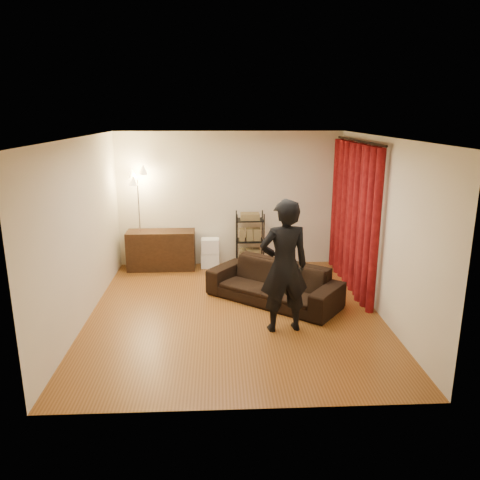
{
  "coord_description": "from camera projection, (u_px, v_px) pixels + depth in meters",
  "views": [
    {
      "loc": [
        -0.24,
        -6.8,
        3.04
      ],
      "look_at": [
        0.1,
        0.3,
        1.1
      ],
      "focal_mm": 35.0,
      "sensor_mm": 36.0,
      "label": 1
    }
  ],
  "objects": [
    {
      "name": "storage_boxes",
      "position": [
        210.0,
        253.0,
        9.45
      ],
      "size": [
        0.38,
        0.31,
        0.6
      ],
      "primitive_type": null,
      "rotation": [
        0.0,
        0.0,
        -0.05
      ],
      "color": "white",
      "rests_on": "ground"
    },
    {
      "name": "wall_back",
      "position": [
        230.0,
        200.0,
        9.42
      ],
      "size": [
        5.0,
        0.0,
        5.0
      ],
      "primitive_type": "plane",
      "rotation": [
        1.57,
        0.0,
        0.0
      ],
      "color": "beige",
      "rests_on": "ground"
    },
    {
      "name": "floor_lamp",
      "position": [
        139.0,
        220.0,
        9.17
      ],
      "size": [
        0.4,
        0.4,
        2.0
      ],
      "primitive_type": null,
      "rotation": [
        0.0,
        0.0,
        0.1
      ],
      "color": "silver",
      "rests_on": "ground"
    },
    {
      "name": "person",
      "position": [
        284.0,
        266.0,
        6.54
      ],
      "size": [
        0.76,
        0.56,
        1.92
      ],
      "primitive_type": "imported",
      "rotation": [
        0.0,
        0.0,
        3.29
      ],
      "color": "black",
      "rests_on": "ground"
    },
    {
      "name": "wall_right",
      "position": [
        382.0,
        228.0,
        7.12
      ],
      "size": [
        0.0,
        5.0,
        5.0
      ],
      "primitive_type": "plane",
      "rotation": [
        1.57,
        0.0,
        -1.57
      ],
      "color": "beige",
      "rests_on": "ground"
    },
    {
      "name": "wire_shelf",
      "position": [
        250.0,
        240.0,
        9.33
      ],
      "size": [
        0.63,
        0.55,
        1.15
      ],
      "primitive_type": null,
      "rotation": [
        0.0,
        0.0,
        0.42
      ],
      "color": "black",
      "rests_on": "ground"
    },
    {
      "name": "wall_front",
      "position": [
        244.0,
        290.0,
        4.6
      ],
      "size": [
        5.0,
        0.0,
        5.0
      ],
      "primitive_type": "plane",
      "rotation": [
        -1.57,
        0.0,
        0.0
      ],
      "color": "beige",
      "rests_on": "ground"
    },
    {
      "name": "curtain",
      "position": [
        353.0,
        217.0,
        8.22
      ],
      "size": [
        0.22,
        2.65,
        2.55
      ],
      "primitive_type": null,
      "color": "maroon",
      "rests_on": "ground"
    },
    {
      "name": "sofa",
      "position": [
        273.0,
        283.0,
        7.72
      ],
      "size": [
        2.27,
        2.04,
        0.64
      ],
      "primitive_type": "imported",
      "rotation": [
        0.0,
        0.0,
        -0.66
      ],
      "color": "black",
      "rests_on": "ground"
    },
    {
      "name": "floor",
      "position": [
        235.0,
        312.0,
        7.37
      ],
      "size": [
        5.0,
        5.0,
        0.0
      ],
      "primitive_type": "plane",
      "color": "brown",
      "rests_on": "ground"
    },
    {
      "name": "wall_left",
      "position": [
        82.0,
        231.0,
        6.91
      ],
      "size": [
        0.0,
        5.0,
        5.0
      ],
      "primitive_type": "plane",
      "rotation": [
        1.57,
        0.0,
        1.57
      ],
      "color": "beige",
      "rests_on": "ground"
    },
    {
      "name": "curtain_rod",
      "position": [
        359.0,
        141.0,
        7.87
      ],
      "size": [
        0.04,
        2.65,
        0.04
      ],
      "primitive_type": "cylinder",
      "rotation": [
        1.57,
        0.0,
        0.0
      ],
      "color": "black",
      "rests_on": "wall_right"
    },
    {
      "name": "media_cabinet",
      "position": [
        161.0,
        250.0,
        9.34
      ],
      "size": [
        1.34,
        0.51,
        0.78
      ],
      "primitive_type": "cube",
      "rotation": [
        0.0,
        0.0,
        0.01
      ],
      "color": "#311D0F",
      "rests_on": "ground"
    },
    {
      "name": "ceiling",
      "position": [
        234.0,
        137.0,
        6.66
      ],
      "size": [
        5.0,
        5.0,
        0.0
      ],
      "primitive_type": "plane",
      "rotation": [
        3.14,
        0.0,
        0.0
      ],
      "color": "white",
      "rests_on": "ground"
    }
  ]
}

